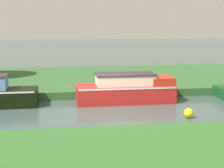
# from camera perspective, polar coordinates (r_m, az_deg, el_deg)

# --- Properties ---
(ground_plane) EXTENTS (120.00, 120.00, 0.00)m
(ground_plane) POSITION_cam_1_polar(r_m,az_deg,el_deg) (16.21, -1.22, -3.92)
(ground_plane) COLOR #3D514E
(riverbank_far) EXTENTS (72.00, 10.00, 0.40)m
(riverbank_far) POSITION_cam_1_polar(r_m,az_deg,el_deg) (22.99, -3.49, 0.75)
(riverbank_far) COLOR #315B2C
(riverbank_far) RESTS_ON ground_plane
(red_narrowboat) EXTENTS (4.69, 1.70, 1.39)m
(red_narrowboat) POSITION_cam_1_polar(r_m,az_deg,el_deg) (17.43, 2.40, -0.84)
(red_narrowboat) COLOR red
(red_narrowboat) RESTS_ON ground_plane
(mooring_post_near) EXTENTS (0.20, 0.20, 0.73)m
(mooring_post_near) POSITION_cam_1_polar(r_m,az_deg,el_deg) (18.45, -17.11, -0.22)
(mooring_post_near) COLOR #533526
(mooring_post_near) RESTS_ON riverbank_far
(channel_buoy) EXTENTS (0.40, 0.40, 0.40)m
(channel_buoy) POSITION_cam_1_polar(r_m,az_deg,el_deg) (14.98, 12.06, -4.53)
(channel_buoy) COLOR yellow
(channel_buoy) RESTS_ON ground_plane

